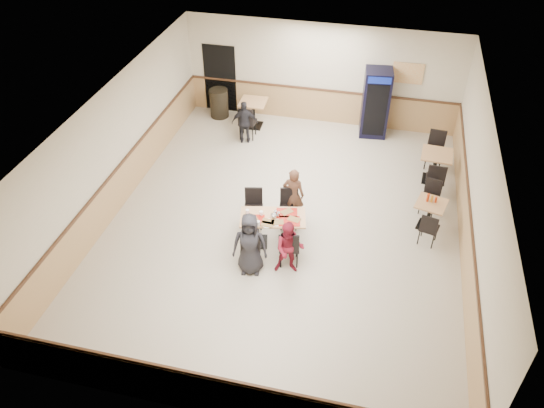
% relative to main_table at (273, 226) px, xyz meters
% --- Properties ---
extents(ground, '(10.00, 10.00, 0.00)m').
position_rel_main_table_xyz_m(ground, '(0.10, 0.73, -0.50)').
color(ground, beige).
rests_on(ground, ground).
extents(room_shell, '(10.00, 10.00, 10.00)m').
position_rel_main_table_xyz_m(room_shell, '(1.87, 3.28, 0.08)').
color(room_shell, silver).
rests_on(room_shell, ground).
extents(main_table, '(1.53, 0.99, 0.75)m').
position_rel_main_table_xyz_m(main_table, '(0.00, 0.00, 0.00)').
color(main_table, black).
rests_on(main_table, ground).
extents(main_chairs, '(1.57, 1.88, 0.96)m').
position_rel_main_table_xyz_m(main_chairs, '(-0.05, -0.01, -0.02)').
color(main_chairs, black).
rests_on(main_chairs, ground).
extents(diner_woman_left, '(0.78, 0.57, 1.46)m').
position_rel_main_table_xyz_m(diner_woman_left, '(-0.26, -0.93, 0.23)').
color(diner_woman_left, black).
rests_on(diner_woman_left, ground).
extents(diner_woman_right, '(0.69, 0.58, 1.26)m').
position_rel_main_table_xyz_m(diner_woman_right, '(0.52, -0.76, 0.13)').
color(diner_woman_right, maroon).
rests_on(diner_woman_right, ground).
extents(diner_man_opposite, '(0.52, 0.35, 1.40)m').
position_rel_main_table_xyz_m(diner_man_opposite, '(0.26, 0.93, 0.20)').
color(diner_man_opposite, '#533423').
rests_on(diner_man_opposite, ground).
extents(lone_diner, '(0.79, 0.46, 1.26)m').
position_rel_main_table_xyz_m(lone_diner, '(-1.75, 4.00, 0.13)').
color(lone_diner, black).
rests_on(lone_diner, ground).
extents(tabletop_clutter, '(1.26, 0.81, 0.12)m').
position_rel_main_table_xyz_m(tabletop_clutter, '(0.01, -0.07, 0.28)').
color(tabletop_clutter, '#B5170C').
rests_on(tabletop_clutter, main_table).
extents(side_table_near, '(0.79, 0.79, 0.69)m').
position_rel_main_table_xyz_m(side_table_near, '(3.34, 1.37, -0.04)').
color(side_table_near, black).
rests_on(side_table_near, ground).
extents(side_table_near_chair_south, '(0.49, 0.49, 0.87)m').
position_rel_main_table_xyz_m(side_table_near_chair_south, '(3.34, 0.81, -0.06)').
color(side_table_near_chair_south, black).
rests_on(side_table_near_chair_south, ground).
extents(side_table_near_chair_north, '(0.49, 0.49, 0.87)m').
position_rel_main_table_xyz_m(side_table_near_chair_north, '(3.34, 1.92, -0.06)').
color(side_table_near_chair_north, black).
rests_on(side_table_near_chair_north, ground).
extents(side_table_far, '(0.81, 0.81, 0.81)m').
position_rel_main_table_xyz_m(side_table_far, '(3.46, 3.29, 0.04)').
color(side_table_far, black).
rests_on(side_table_far, ground).
extents(side_table_far_chair_south, '(0.51, 0.51, 1.03)m').
position_rel_main_table_xyz_m(side_table_far_chair_south, '(3.46, 2.64, 0.01)').
color(side_table_far_chair_south, black).
rests_on(side_table_far_chair_south, ground).
extents(side_table_far_chair_north, '(0.51, 0.51, 1.03)m').
position_rel_main_table_xyz_m(side_table_far_chair_north, '(3.46, 3.94, 0.01)').
color(side_table_far_chair_north, black).
rests_on(side_table_far_chair_north, ground).
extents(condiment_caddy, '(0.23, 0.06, 0.20)m').
position_rel_main_table_xyz_m(condiment_caddy, '(3.31, 1.42, 0.28)').
color(condiment_caddy, '#B4300C').
rests_on(condiment_caddy, side_table_near).
extents(back_table, '(0.79, 0.79, 0.82)m').
position_rel_main_table_xyz_m(back_table, '(-1.75, 4.93, 0.04)').
color(back_table, black).
rests_on(back_table, ground).
extents(back_table_chair_lone, '(0.49, 0.49, 1.04)m').
position_rel_main_table_xyz_m(back_table_chair_lone, '(-1.75, 4.28, 0.02)').
color(back_table_chair_lone, black).
rests_on(back_table_chair_lone, ground).
extents(pepsi_cooler, '(0.82, 0.83, 1.97)m').
position_rel_main_table_xyz_m(pepsi_cooler, '(1.74, 5.33, 0.48)').
color(pepsi_cooler, black).
rests_on(pepsi_cooler, ground).
extents(trash_bin, '(0.56, 0.56, 0.88)m').
position_rel_main_table_xyz_m(trash_bin, '(-2.93, 5.28, -0.06)').
color(trash_bin, black).
rests_on(trash_bin, ground).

